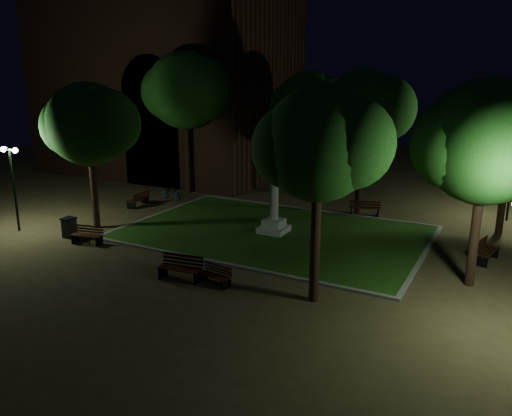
{
  "coord_description": "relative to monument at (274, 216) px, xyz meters",
  "views": [
    {
      "loc": [
        10.96,
        -20.46,
        8.07
      ],
      "look_at": [
        -0.53,
        1.0,
        1.55
      ],
      "focal_mm": 35.0,
      "sensor_mm": 36.0,
      "label": 1
    }
  ],
  "objects": [
    {
      "name": "bench_near_left",
      "position": [
        -0.65,
        -7.24,
        -0.48
      ],
      "size": [
        1.9,
        0.88,
        1.01
      ],
      "rotation": [
        0.0,
        0.0,
        0.14
      ],
      "color": "black",
      "rests_on": "ground"
    },
    {
      "name": "trash_bin",
      "position": [
        -8.92,
        -5.53,
        -0.43
      ],
      "size": [
        0.64,
        0.64,
        1.04
      ],
      "color": "black",
      "rests_on": "ground"
    },
    {
      "name": "bench_right_side",
      "position": [
        10.08,
        0.81,
        -0.5
      ],
      "size": [
        0.98,
        1.85,
        0.97
      ],
      "rotation": [
        0.0,
        0.0,
        1.35
      ],
      "color": "black",
      "rests_on": "ground"
    },
    {
      "name": "tree_north_er",
      "position": [
        2.77,
        5.98,
        5.16
      ],
      "size": [
        5.66,
        4.62,
        8.43
      ],
      "color": "black",
      "rests_on": "ground"
    },
    {
      "name": "bench_near_right",
      "position": [
        0.86,
        -7.01,
        -0.59
      ],
      "size": [
        1.48,
        0.71,
        0.78
      ],
      "rotation": [
        0.0,
        0.0,
        -0.16
      ],
      "color": "black",
      "rests_on": "ground"
    },
    {
      "name": "tree_east",
      "position": [
        9.87,
        -2.31,
        4.71
      ],
      "size": [
        5.74,
        4.68,
        8.02
      ],
      "color": "black",
      "rests_on": "ground"
    },
    {
      "name": "monument",
      "position": [
        0.0,
        0.0,
        0.0
      ],
      "size": [
        1.4,
        1.4,
        3.2
      ],
      "color": "#A8A29B",
      "rests_on": "lawn"
    },
    {
      "name": "lamppost_sw",
      "position": [
        -12.2,
        -6.02,
        2.18
      ],
      "size": [
        1.18,
        0.28,
        4.49
      ],
      "color": "black",
      "rests_on": "ground"
    },
    {
      "name": "lamppost_nw",
      "position": [
        -12.17,
        7.4,
        2.21
      ],
      "size": [
        1.18,
        0.28,
        4.55
      ],
      "color": "black",
      "rests_on": "ground"
    },
    {
      "name": "tree_se",
      "position": [
        4.93,
        -6.55,
        4.79
      ],
      "size": [
        4.84,
        3.95,
        7.74
      ],
      "color": "black",
      "rests_on": "ground"
    },
    {
      "name": "tree_far_north",
      "position": [
        -1.71,
        8.78,
        5.13
      ],
      "size": [
        5.54,
        4.52,
        8.35
      ],
      "color": "black",
      "rests_on": "ground"
    },
    {
      "name": "ground",
      "position": [
        0.0,
        -2.0,
        -0.96
      ],
      "size": [
        80.0,
        80.0,
        0.0
      ],
      "primitive_type": "plane",
      "color": "brown"
    },
    {
      "name": "lawn",
      "position": [
        0.0,
        0.0,
        -0.92
      ],
      "size": [
        15.0,
        10.0,
        0.08
      ],
      "primitive_type": "cube",
      "color": "#254E14",
      "rests_on": "ground"
    },
    {
      "name": "tree_nw",
      "position": [
        -9.35,
        5.58,
        6.09
      ],
      "size": [
        6.36,
        5.19,
        9.65
      ],
      "color": "black",
      "rests_on": "ground"
    },
    {
      "name": "bench_left_side",
      "position": [
        -9.96,
        0.95,
        -0.51
      ],
      "size": [
        0.79,
        1.77,
        0.94
      ],
      "rotation": [
        0.0,
        0.0,
        -1.46
      ],
      "color": "black",
      "rests_on": "ground"
    },
    {
      "name": "bicycle",
      "position": [
        -9.31,
        3.41,
        -0.49
      ],
      "size": [
        1.85,
        0.93,
        0.93
      ],
      "primitive_type": "imported",
      "rotation": [
        0.0,
        0.0,
        1.38
      ],
      "color": "black",
      "rests_on": "ground"
    },
    {
      "name": "bench_far_side",
      "position": [
        3.23,
        5.54,
        -0.5
      ],
      "size": [
        1.87,
        1.1,
        0.97
      ],
      "rotation": [
        0.0,
        0.0,
        3.44
      ],
      "color": "black",
      "rests_on": "ground"
    },
    {
      "name": "building_main",
      "position": [
        -15.86,
        11.79,
        6.42
      ],
      "size": [
        20.0,
        12.0,
        15.0
      ],
      "color": "#422519",
      "rests_on": "ground"
    },
    {
      "name": "tree_ne",
      "position": [
        10.52,
        5.53,
        3.78
      ],
      "size": [
        5.07,
        4.14,
        6.81
      ],
      "color": "black",
      "rests_on": "ground"
    },
    {
      "name": "tree_west",
      "position": [
        -8.88,
        -3.61,
        4.63
      ],
      "size": [
        5.32,
        4.34,
        7.77
      ],
      "color": "black",
      "rests_on": "ground"
    },
    {
      "name": "lawn_kerb",
      "position": [
        0.0,
        0.0,
        -0.9
      ],
      "size": [
        15.4,
        10.4,
        0.12
      ],
      "color": "slate",
      "rests_on": "ground"
    },
    {
      "name": "bench_west_near",
      "position": [
        -7.4,
        -5.77,
        -0.55
      ],
      "size": [
        1.66,
        0.84,
        0.87
      ],
      "rotation": [
        0.0,
        0.0,
        0.19
      ],
      "color": "black",
      "rests_on": "ground"
    }
  ]
}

